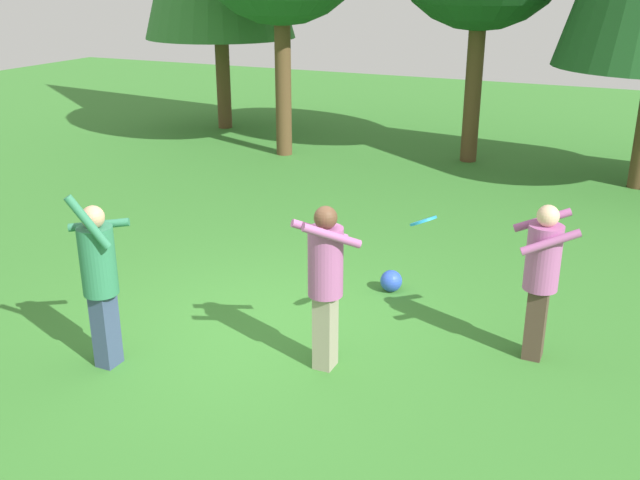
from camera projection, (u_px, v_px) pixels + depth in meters
ground_plane at (268, 331)px, 7.96m from camera, size 40.00×40.00×0.00m
person_thrower at (99, 273)px, 6.95m from camera, size 0.65×0.65×1.85m
person_catcher at (542, 270)px, 7.10m from camera, size 0.69×0.64×1.63m
person_bystander at (325, 274)px, 6.91m from camera, size 0.74×0.74×1.68m
frisbee at (423, 221)px, 7.02m from camera, size 0.33×0.34×0.14m
ball_blue at (391, 281)px, 8.91m from camera, size 0.27×0.27×0.27m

